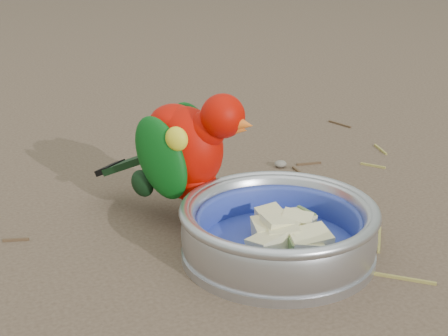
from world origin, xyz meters
name	(u,v)px	position (x,y,z in m)	size (l,w,h in m)	color
ground	(193,287)	(0.00, 0.00, 0.00)	(60.00, 60.00, 0.00)	brown
food_bowl	(278,250)	(0.11, 0.02, 0.01)	(0.21, 0.21, 0.02)	#B2B2BA
bowl_wall	(279,225)	(0.11, 0.02, 0.04)	(0.21, 0.21, 0.04)	#B2B2BA
fruit_wedges	(279,231)	(0.11, 0.02, 0.03)	(0.13, 0.13, 0.03)	beige
lory_parrot	(187,160)	(0.05, 0.15, 0.08)	(0.09, 0.20, 0.16)	#B30900
ground_debris	(133,266)	(-0.05, 0.06, 0.00)	(0.90, 0.80, 0.01)	olive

